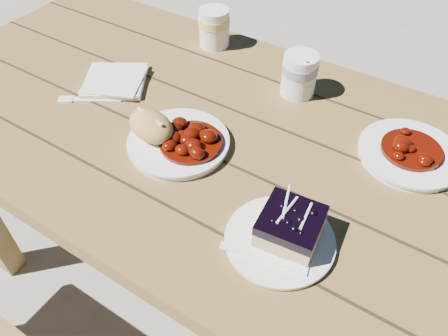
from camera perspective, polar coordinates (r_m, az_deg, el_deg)
The scene contains 14 objects.
ground at distance 1.56m, azimuth 5.34°, elevation -18.94°, with size 60.00×60.00×0.00m, color gray.
picnic_table at distance 1.06m, azimuth 7.47°, elevation -5.12°, with size 2.00×1.55×0.75m.
main_plate at distance 0.96m, azimuth -5.95°, elevation 3.26°, with size 0.22×0.22×0.02m, color white.
goulash_stew at distance 0.93m, azimuth -4.41°, elevation 4.09°, with size 0.14×0.14×0.04m, color #530D02, non-canonical shape.
bread_roll at distance 0.95m, azimuth -9.50°, elevation 5.44°, with size 0.12×0.08×0.06m, color tan.
dessert_plate at distance 0.79m, azimuth 7.27°, elevation -9.36°, with size 0.19×0.19×0.01m, color white.
blueberry_cake at distance 0.77m, azimuth 8.67°, elevation -7.47°, with size 0.11×0.11×0.06m.
fork_dessert at distance 0.76m, azimuth 4.03°, elevation -11.27°, with size 0.03×0.16×0.01m, color white, non-canonical shape.
coffee_cup at distance 1.10m, azimuth 9.80°, elevation 11.93°, with size 0.08×0.08×0.11m, color white.
napkin_stack at distance 1.17m, azimuth -14.03°, elevation 10.97°, with size 0.15×0.15×0.01m, color white.
fork_table at distance 1.13m, azimuth -16.35°, elevation 8.58°, with size 0.03×0.16×0.01m, color white, non-canonical shape.
second_plate at distance 1.01m, azimuth 23.06°, elevation 1.68°, with size 0.21×0.21×0.02m, color white.
second_stew at distance 0.99m, azimuth 23.53°, elevation 2.88°, with size 0.13×0.13×0.04m, color #530D02, non-canonical shape.
second_cup at distance 1.28m, azimuth -1.29°, elevation 17.86°, with size 0.08×0.08×0.11m, color white.
Camera 1 is at (0.24, -0.63, 1.40)m, focal length 35.00 mm.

